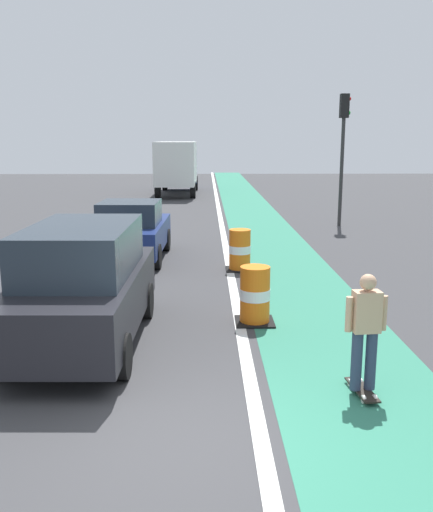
{
  "coord_description": "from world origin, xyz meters",
  "views": [
    {
      "loc": [
        0.28,
        -5.92,
        3.42
      ],
      "look_at": [
        0.48,
        5.16,
        1.1
      ],
      "focal_mm": 39.42,
      "sensor_mm": 36.0,
      "label": 1
    }
  ],
  "objects_px": {
    "traffic_barrel_front": "(255,296)",
    "traffic_barrel_mid": "(240,250)",
    "traffic_light_corner": "(343,136)",
    "skateboarder_on_lane": "(365,331)",
    "parked_sedan_second": "(131,231)",
    "parked_suv_nearest": "(84,285)",
    "delivery_truck_down_block": "(177,164)"
  },
  "relations": [
    {
      "from": "parked_suv_nearest",
      "to": "traffic_barrel_mid",
      "type": "relative_size",
      "value": 4.25
    },
    {
      "from": "parked_sedan_second",
      "to": "parked_suv_nearest",
      "type": "bearing_deg",
      "value": -89.24
    },
    {
      "from": "skateboarder_on_lane",
      "to": "traffic_barrel_front",
      "type": "height_order",
      "value": "skateboarder_on_lane"
    },
    {
      "from": "skateboarder_on_lane",
      "to": "traffic_barrel_mid",
      "type": "relative_size",
      "value": 1.55
    },
    {
      "from": "traffic_barrel_mid",
      "to": "traffic_light_corner",
      "type": "height_order",
      "value": "traffic_light_corner"
    },
    {
      "from": "skateboarder_on_lane",
      "to": "parked_sedan_second",
      "type": "distance_m",
      "value": 9.79
    },
    {
      "from": "skateboarder_on_lane",
      "to": "traffic_barrel_mid",
      "type": "xyz_separation_m",
      "value": [
        -1.23,
        7.42,
        -0.38
      ]
    },
    {
      "from": "skateboarder_on_lane",
      "to": "parked_suv_nearest",
      "type": "xyz_separation_m",
      "value": [
        -4.17,
        2.02,
        0.12
      ]
    },
    {
      "from": "traffic_light_corner",
      "to": "traffic_barrel_mid",
      "type": "bearing_deg",
      "value": -120.14
    },
    {
      "from": "traffic_barrel_mid",
      "to": "delivery_truck_down_block",
      "type": "distance_m",
      "value": 20.9
    },
    {
      "from": "skateboarder_on_lane",
      "to": "traffic_barrel_mid",
      "type": "height_order",
      "value": "skateboarder_on_lane"
    },
    {
      "from": "traffic_barrel_front",
      "to": "parked_sedan_second",
      "type": "bearing_deg",
      "value": 117.94
    },
    {
      "from": "parked_suv_nearest",
      "to": "traffic_light_corner",
      "type": "relative_size",
      "value": 0.91
    },
    {
      "from": "parked_sedan_second",
      "to": "traffic_barrel_mid",
      "type": "xyz_separation_m",
      "value": [
        3.02,
        -1.4,
        -0.3
      ]
    },
    {
      "from": "traffic_barrel_mid",
      "to": "parked_suv_nearest",
      "type": "bearing_deg",
      "value": -118.55
    },
    {
      "from": "skateboarder_on_lane",
      "to": "traffic_light_corner",
      "type": "relative_size",
      "value": 0.33
    },
    {
      "from": "parked_suv_nearest",
      "to": "traffic_barrel_mid",
      "type": "distance_m",
      "value": 6.16
    },
    {
      "from": "skateboarder_on_lane",
      "to": "traffic_light_corner",
      "type": "bearing_deg",
      "value": 77.97
    },
    {
      "from": "skateboarder_on_lane",
      "to": "traffic_barrel_front",
      "type": "distance_m",
      "value": 3.32
    },
    {
      "from": "delivery_truck_down_block",
      "to": "traffic_light_corner",
      "type": "xyz_separation_m",
      "value": [
        7.1,
        -13.03,
        1.65
      ]
    },
    {
      "from": "delivery_truck_down_block",
      "to": "traffic_light_corner",
      "type": "relative_size",
      "value": 1.5
    },
    {
      "from": "parked_suv_nearest",
      "to": "traffic_light_corner",
      "type": "height_order",
      "value": "traffic_light_corner"
    },
    {
      "from": "traffic_barrel_front",
      "to": "delivery_truck_down_block",
      "type": "distance_m",
      "value": 25.22
    },
    {
      "from": "parked_suv_nearest",
      "to": "traffic_barrel_mid",
      "type": "xyz_separation_m",
      "value": [
        2.93,
        5.39,
        -0.5
      ]
    },
    {
      "from": "parked_suv_nearest",
      "to": "traffic_light_corner",
      "type": "distance_m",
      "value": 15.19
    },
    {
      "from": "traffic_barrel_mid",
      "to": "traffic_light_corner",
      "type": "relative_size",
      "value": 0.21
    },
    {
      "from": "traffic_light_corner",
      "to": "skateboarder_on_lane",
      "type": "bearing_deg",
      "value": -102.03
    },
    {
      "from": "parked_sedan_second",
      "to": "delivery_truck_down_block",
      "type": "height_order",
      "value": "delivery_truck_down_block"
    },
    {
      "from": "traffic_barrel_front",
      "to": "traffic_barrel_mid",
      "type": "bearing_deg",
      "value": 90.33
    },
    {
      "from": "skateboarder_on_lane",
      "to": "delivery_truck_down_block",
      "type": "bearing_deg",
      "value": 97.88
    },
    {
      "from": "skateboarder_on_lane",
      "to": "traffic_barrel_front",
      "type": "bearing_deg",
      "value": 111.53
    },
    {
      "from": "skateboarder_on_lane",
      "to": "traffic_barrel_mid",
      "type": "distance_m",
      "value": 7.53
    }
  ]
}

